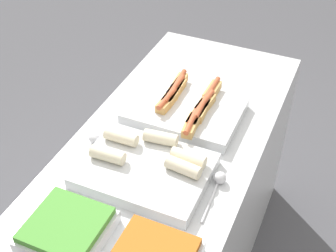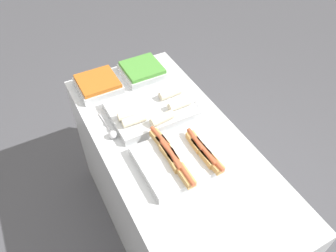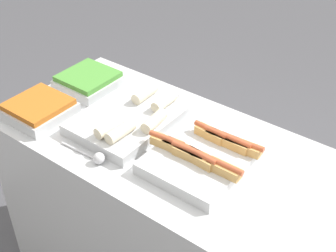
# 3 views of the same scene
# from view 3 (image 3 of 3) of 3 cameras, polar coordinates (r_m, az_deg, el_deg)

# --- Properties ---
(counter) EXTENTS (1.57, 0.73, 0.95)m
(counter) POSITION_cam_3_polar(r_m,az_deg,el_deg) (2.21, 1.12, -12.21)
(counter) COLOR silver
(counter) RESTS_ON ground_plane
(tray_hotdogs) EXTENTS (0.40, 0.47, 0.10)m
(tray_hotdogs) POSITION_cam_3_polar(r_m,az_deg,el_deg) (1.80, 4.69, -3.27)
(tray_hotdogs) COLOR silver
(tray_hotdogs) RESTS_ON counter
(tray_wraps) EXTENTS (0.35, 0.47, 0.10)m
(tray_wraps) POSITION_cam_3_polar(r_m,az_deg,el_deg) (1.99, -4.59, 0.96)
(tray_wraps) COLOR silver
(tray_wraps) RESTS_ON counter
(tray_side_front) EXTENTS (0.25, 0.25, 0.07)m
(tray_side_front) POSITION_cam_3_polar(r_m,az_deg,el_deg) (2.11, -15.45, 1.99)
(tray_side_front) COLOR silver
(tray_side_front) RESTS_ON counter
(tray_side_back) EXTENTS (0.25, 0.25, 0.07)m
(tray_side_back) POSITION_cam_3_polar(r_m,az_deg,el_deg) (2.27, -9.66, 5.43)
(tray_side_back) COLOR silver
(tray_side_back) RESTS_ON counter
(serving_spoon_near) EXTENTS (0.23, 0.05, 0.05)m
(serving_spoon_near) POSITION_cam_3_polar(r_m,az_deg,el_deg) (1.82, -8.82, -3.77)
(serving_spoon_near) COLOR silver
(serving_spoon_near) RESTS_ON counter
(serving_spoon_far) EXTENTS (0.24, 0.05, 0.05)m
(serving_spoon_far) POSITION_cam_3_polar(r_m,az_deg,el_deg) (2.14, 1.19, 3.41)
(serving_spoon_far) COLOR silver
(serving_spoon_far) RESTS_ON counter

